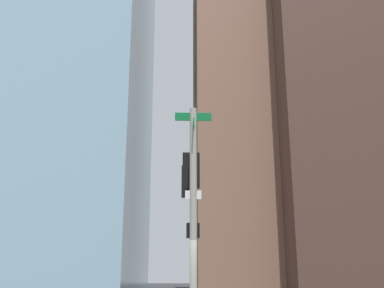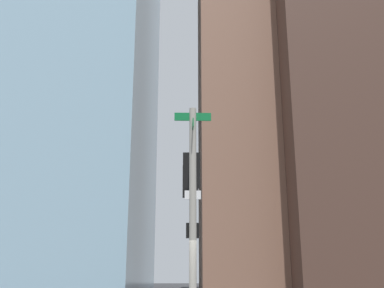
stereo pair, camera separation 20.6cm
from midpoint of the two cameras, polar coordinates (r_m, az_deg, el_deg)
The scene contains 4 objects.
signal_pole_assembly at distance 14.27m, azimuth -0.51°, elevation -5.60°, with size 5.04×1.06×6.27m.
building_brick_nearside at distance 55.41m, azimuth 17.98°, elevation 10.94°, with size 25.37×19.11×52.11m, color #4C3328.
building_brick_midblock at distance 51.14m, azimuth 10.98°, elevation 4.04°, with size 18.57×19.02×37.90m, color #845B47.
building_glass_tower at distance 64.00m, azimuth -16.92°, elevation 11.40°, with size 30.16×24.03×60.81m, color #8CB2C6.
Camera 1 is at (-12.26, -0.20, 1.57)m, focal length 42.86 mm.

